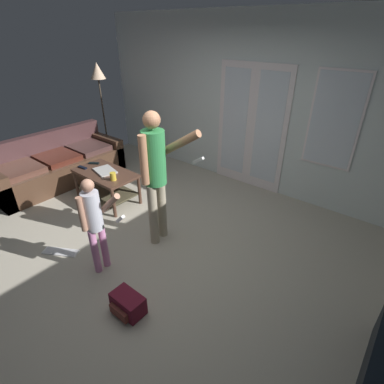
{
  "coord_description": "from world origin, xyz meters",
  "views": [
    {
      "loc": [
        2.36,
        -2.05,
        2.45
      ],
      "look_at": [
        0.74,
        -0.06,
        1.01
      ],
      "focal_mm": 27.82,
      "sensor_mm": 36.0,
      "label": 1
    }
  ],
  "objects_px": {
    "person_child": "(94,219)",
    "backpack": "(128,304)",
    "coffee_table": "(106,180)",
    "tv_remote_black": "(94,163)",
    "leather_couch": "(57,166)",
    "loose_keyboard": "(61,252)",
    "person_adult": "(156,169)",
    "dvd_remote_slim": "(82,167)",
    "laptop_closed": "(105,171)",
    "cup_near_edge": "(113,176)",
    "floor_lamp": "(98,78)"
  },
  "relations": [
    {
      "from": "leather_couch",
      "to": "floor_lamp",
      "type": "xyz_separation_m",
      "value": [
        -0.32,
        1.33,
        1.29
      ]
    },
    {
      "from": "person_child",
      "to": "leather_couch",
      "type": "bearing_deg",
      "value": 160.49
    },
    {
      "from": "leather_couch",
      "to": "coffee_table",
      "type": "bearing_deg",
      "value": 5.59
    },
    {
      "from": "loose_keyboard",
      "to": "tv_remote_black",
      "type": "bearing_deg",
      "value": 128.11
    },
    {
      "from": "dvd_remote_slim",
      "to": "laptop_closed",
      "type": "bearing_deg",
      "value": 15.1
    },
    {
      "from": "laptop_closed",
      "to": "tv_remote_black",
      "type": "height_order",
      "value": "laptop_closed"
    },
    {
      "from": "coffee_table",
      "to": "cup_near_edge",
      "type": "distance_m",
      "value": 0.39
    },
    {
      "from": "person_adult",
      "to": "cup_near_edge",
      "type": "relative_size",
      "value": 14.12
    },
    {
      "from": "loose_keyboard",
      "to": "tv_remote_black",
      "type": "xyz_separation_m",
      "value": [
        -0.99,
        1.26,
        0.49
      ]
    },
    {
      "from": "person_child",
      "to": "floor_lamp",
      "type": "xyz_separation_m",
      "value": [
        -2.81,
        2.21,
        0.89
      ]
    },
    {
      "from": "backpack",
      "to": "loose_keyboard",
      "type": "xyz_separation_m",
      "value": [
        -1.32,
        0.04,
        -0.09
      ]
    },
    {
      "from": "leather_couch",
      "to": "tv_remote_black",
      "type": "height_order",
      "value": "leather_couch"
    },
    {
      "from": "laptop_closed",
      "to": "dvd_remote_slim",
      "type": "bearing_deg",
      "value": -145.56
    },
    {
      "from": "person_adult",
      "to": "dvd_remote_slim",
      "type": "distance_m",
      "value": 1.81
    },
    {
      "from": "coffee_table",
      "to": "laptop_closed",
      "type": "relative_size",
      "value": 2.84
    },
    {
      "from": "backpack",
      "to": "dvd_remote_slim",
      "type": "distance_m",
      "value": 2.58
    },
    {
      "from": "loose_keyboard",
      "to": "laptop_closed",
      "type": "distance_m",
      "value": 1.43
    },
    {
      "from": "loose_keyboard",
      "to": "dvd_remote_slim",
      "type": "xyz_separation_m",
      "value": [
        -0.98,
        1.05,
        0.49
      ]
    },
    {
      "from": "coffee_table",
      "to": "tv_remote_black",
      "type": "distance_m",
      "value": 0.43
    },
    {
      "from": "coffee_table",
      "to": "loose_keyboard",
      "type": "height_order",
      "value": "coffee_table"
    },
    {
      "from": "person_child",
      "to": "laptop_closed",
      "type": "xyz_separation_m",
      "value": [
        -1.24,
        1.02,
        -0.18
      ]
    },
    {
      "from": "backpack",
      "to": "leather_couch",
      "type": "bearing_deg",
      "value": 160.97
    },
    {
      "from": "tv_remote_black",
      "to": "loose_keyboard",
      "type": "bearing_deg",
      "value": -86.35
    },
    {
      "from": "leather_couch",
      "to": "floor_lamp",
      "type": "distance_m",
      "value": 1.88
    },
    {
      "from": "laptop_closed",
      "to": "tv_remote_black",
      "type": "xyz_separation_m",
      "value": [
        -0.38,
        0.06,
        -0.0
      ]
    },
    {
      "from": "person_child",
      "to": "dvd_remote_slim",
      "type": "height_order",
      "value": "person_child"
    },
    {
      "from": "cup_near_edge",
      "to": "tv_remote_black",
      "type": "xyz_separation_m",
      "value": [
        -0.72,
        0.17,
        -0.05
      ]
    },
    {
      "from": "coffee_table",
      "to": "dvd_remote_slim",
      "type": "distance_m",
      "value": 0.44
    },
    {
      "from": "leather_couch",
      "to": "dvd_remote_slim",
      "type": "relative_size",
      "value": 13.06
    },
    {
      "from": "person_child",
      "to": "cup_near_edge",
      "type": "height_order",
      "value": "person_child"
    },
    {
      "from": "leather_couch",
      "to": "backpack",
      "type": "xyz_separation_m",
      "value": [
        3.18,
        -1.1,
        -0.19
      ]
    },
    {
      "from": "floor_lamp",
      "to": "backpack",
      "type": "distance_m",
      "value": 4.5
    },
    {
      "from": "coffee_table",
      "to": "person_child",
      "type": "distance_m",
      "value": 1.62
    },
    {
      "from": "cup_near_edge",
      "to": "floor_lamp",
      "type": "bearing_deg",
      "value": 145.83
    },
    {
      "from": "person_child",
      "to": "backpack",
      "type": "distance_m",
      "value": 0.93
    },
    {
      "from": "leather_couch",
      "to": "tv_remote_black",
      "type": "distance_m",
      "value": 0.91
    },
    {
      "from": "person_adult",
      "to": "laptop_closed",
      "type": "distance_m",
      "value": 1.47
    },
    {
      "from": "floor_lamp",
      "to": "cup_near_edge",
      "type": "height_order",
      "value": "floor_lamp"
    },
    {
      "from": "floor_lamp",
      "to": "person_child",
      "type": "bearing_deg",
      "value": -38.23
    },
    {
      "from": "backpack",
      "to": "dvd_remote_slim",
      "type": "relative_size",
      "value": 1.96
    },
    {
      "from": "person_child",
      "to": "tv_remote_black",
      "type": "height_order",
      "value": "person_child"
    },
    {
      "from": "backpack",
      "to": "laptop_closed",
      "type": "relative_size",
      "value": 0.92
    },
    {
      "from": "laptop_closed",
      "to": "tv_remote_black",
      "type": "distance_m",
      "value": 0.39
    },
    {
      "from": "person_adult",
      "to": "loose_keyboard",
      "type": "bearing_deg",
      "value": -127.57
    },
    {
      "from": "leather_couch",
      "to": "floor_lamp",
      "type": "bearing_deg",
      "value": 103.54
    },
    {
      "from": "person_adult",
      "to": "tv_remote_black",
      "type": "relative_size",
      "value": 9.86
    },
    {
      "from": "backpack",
      "to": "person_child",
      "type": "bearing_deg",
      "value": 162.72
    },
    {
      "from": "floor_lamp",
      "to": "laptop_closed",
      "type": "relative_size",
      "value": 5.17
    },
    {
      "from": "tv_remote_black",
      "to": "dvd_remote_slim",
      "type": "xyz_separation_m",
      "value": [
        0.0,
        -0.21,
        0.0
      ]
    },
    {
      "from": "leather_couch",
      "to": "cup_near_edge",
      "type": "xyz_separation_m",
      "value": [
        1.59,
        0.04,
        0.27
      ]
    }
  ]
}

